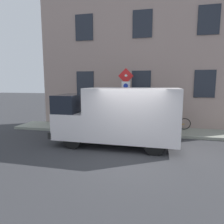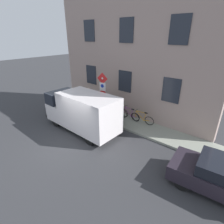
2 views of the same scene
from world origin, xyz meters
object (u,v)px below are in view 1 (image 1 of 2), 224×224
bicycle_purple (156,122)px  litter_bin (154,124)px  pedestrian (90,111)px  delivery_van (118,115)px  bicycle_green (138,121)px  sign_post_stacked (126,93)px  bicycle_orange (175,123)px

bicycle_purple → litter_bin: litter_bin is taller
pedestrian → litter_bin: (-0.51, -3.62, -0.48)m
delivery_van → bicycle_green: 3.18m
sign_post_stacked → bicycle_orange: size_ratio=1.86×
bicycle_green → litter_bin: 1.33m
pedestrian → sign_post_stacked: bearing=-141.8°
delivery_van → bicycle_green: size_ratio=3.13×
sign_post_stacked → pedestrian: (0.65, 2.16, -1.14)m
bicycle_orange → pedestrian: (-0.45, 4.74, 0.56)m
bicycle_orange → bicycle_purple: 1.02m
litter_bin → bicycle_orange: bearing=-49.4°
bicycle_orange → pedestrian: 4.79m
bicycle_orange → bicycle_green: 2.03m
bicycle_purple → litter_bin: bearing=90.7°
delivery_van → bicycle_green: bearing=-99.6°
bicycle_green → pedestrian: size_ratio=1.00×
bicycle_orange → litter_bin: size_ratio=1.91×
bicycle_orange → sign_post_stacked: bearing=18.4°
bicycle_purple → pedestrian: size_ratio=1.00×
bicycle_green → litter_bin: size_ratio=1.90×
sign_post_stacked → litter_bin: 2.18m
delivery_van → bicycle_orange: delivery_van is taller
sign_post_stacked → bicycle_purple: (1.11, -1.56, -1.70)m
delivery_van → pedestrian: delivery_van is taller
sign_post_stacked → bicycle_green: 2.10m
bicycle_green → pedestrian: bearing=17.8°
litter_bin → pedestrian: bearing=82.0°
pedestrian → delivery_van: bearing=-175.0°
delivery_van → bicycle_orange: size_ratio=3.12×
bicycle_purple → pedestrian: (-0.45, 3.72, 0.56)m
bicycle_orange → litter_bin: 1.48m
pedestrian → bicycle_green: bearing=-115.4°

